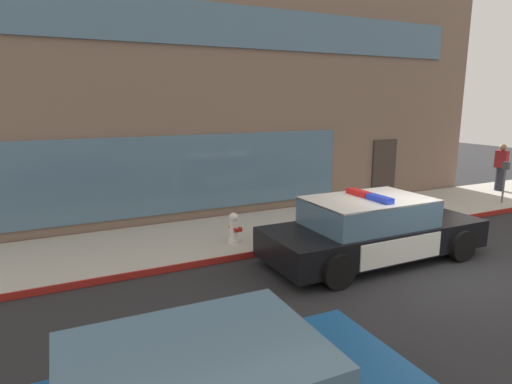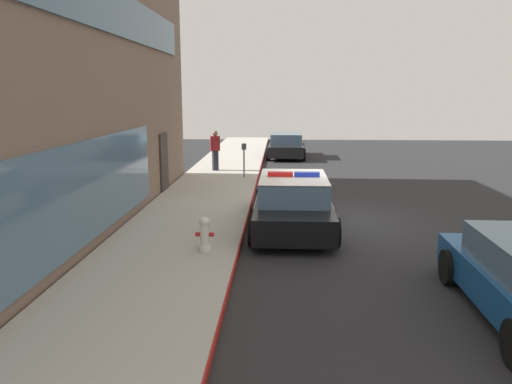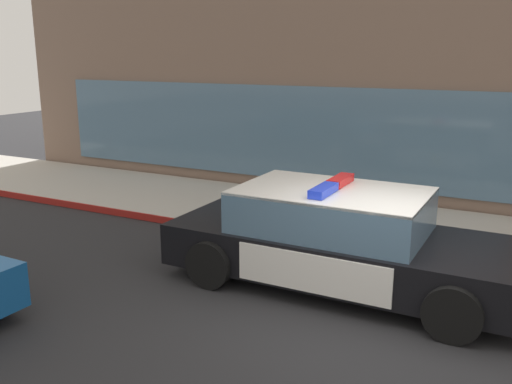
# 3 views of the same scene
# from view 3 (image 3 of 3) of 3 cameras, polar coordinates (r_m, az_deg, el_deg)

# --- Properties ---
(ground) EXTENTS (48.00, 48.00, 0.00)m
(ground) POSITION_cam_3_polar(r_m,az_deg,el_deg) (7.22, 13.24, -12.83)
(ground) COLOR #262628
(sidewalk) EXTENTS (48.00, 3.06, 0.15)m
(sidewalk) POSITION_cam_3_polar(r_m,az_deg,el_deg) (10.48, 18.21, -4.13)
(sidewalk) COLOR #B2ADA3
(sidewalk) RESTS_ON ground
(curb_red_paint) EXTENTS (28.80, 0.04, 0.14)m
(curb_red_paint) POSITION_cam_3_polar(r_m,az_deg,el_deg) (9.03, 16.55, -6.92)
(curb_red_paint) COLOR maroon
(curb_red_paint) RESTS_ON ground
(storefront_building) EXTENTS (18.45, 8.44, 7.43)m
(storefront_building) POSITION_cam_3_polar(r_m,az_deg,el_deg) (16.07, 14.78, 15.39)
(storefront_building) COLOR #7A6051
(storefront_building) RESTS_ON ground
(police_cruiser) EXTENTS (4.94, 2.10, 1.49)m
(police_cruiser) POSITION_cam_3_polar(r_m,az_deg,el_deg) (7.93, 8.53, -4.78)
(police_cruiser) COLOR black
(police_cruiser) RESTS_ON ground
(fire_hydrant) EXTENTS (0.34, 0.39, 0.73)m
(fire_hydrant) POSITION_cam_3_polar(r_m,az_deg,el_deg) (10.60, -0.47, -0.80)
(fire_hydrant) COLOR silver
(fire_hydrant) RESTS_ON sidewalk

